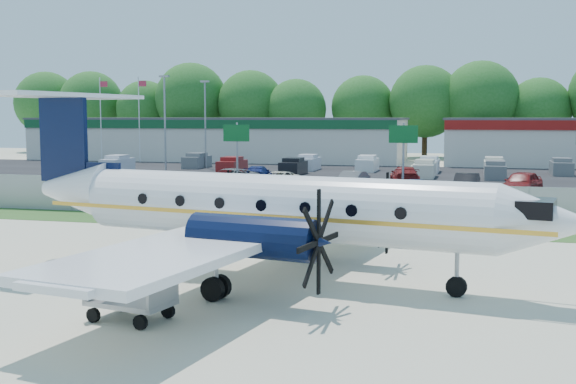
# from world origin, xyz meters

# --- Properties ---
(ground) EXTENTS (170.00, 170.00, 0.00)m
(ground) POSITION_xyz_m (0.00, 0.00, 0.00)
(ground) COLOR beige
(ground) RESTS_ON ground
(grass_verge) EXTENTS (170.00, 4.00, 0.02)m
(grass_verge) POSITION_xyz_m (0.00, 12.00, 0.01)
(grass_verge) COLOR #2D561E
(grass_verge) RESTS_ON ground
(access_road) EXTENTS (170.00, 8.00, 0.02)m
(access_road) POSITION_xyz_m (0.00, 19.00, 0.01)
(access_road) COLOR black
(access_road) RESTS_ON ground
(parking_lot) EXTENTS (170.00, 32.00, 0.02)m
(parking_lot) POSITION_xyz_m (0.00, 40.00, 0.01)
(parking_lot) COLOR black
(parking_lot) RESTS_ON ground
(perimeter_fence) EXTENTS (120.00, 0.06, 1.99)m
(perimeter_fence) POSITION_xyz_m (0.00, 14.00, 1.00)
(perimeter_fence) COLOR gray
(perimeter_fence) RESTS_ON ground
(building_west) EXTENTS (46.40, 12.40, 5.24)m
(building_west) POSITION_xyz_m (-24.00, 61.98, 2.63)
(building_west) COLOR silver
(building_west) RESTS_ON ground
(sign_left) EXTENTS (1.80, 0.26, 5.00)m
(sign_left) POSITION_xyz_m (-8.00, 22.91, 3.61)
(sign_left) COLOR gray
(sign_left) RESTS_ON ground
(sign_mid) EXTENTS (1.80, 0.26, 5.00)m
(sign_mid) POSITION_xyz_m (3.00, 22.91, 3.61)
(sign_mid) COLOR gray
(sign_mid) RESTS_ON ground
(flagpole_west) EXTENTS (1.06, 0.12, 10.00)m
(flagpole_west) POSITION_xyz_m (-35.92, 55.00, 5.64)
(flagpole_west) COLOR white
(flagpole_west) RESTS_ON ground
(flagpole_east) EXTENTS (1.06, 0.12, 10.00)m
(flagpole_east) POSITION_xyz_m (-30.92, 55.00, 5.64)
(flagpole_east) COLOR white
(flagpole_east) RESTS_ON ground
(light_pole_nw) EXTENTS (0.90, 0.35, 9.09)m
(light_pole_nw) POSITION_xyz_m (-20.00, 38.00, 5.23)
(light_pole_nw) COLOR gray
(light_pole_nw) RESTS_ON ground
(light_pole_sw) EXTENTS (0.90, 0.35, 9.09)m
(light_pole_sw) POSITION_xyz_m (-20.00, 48.00, 5.23)
(light_pole_sw) COLOR gray
(light_pole_sw) RESTS_ON ground
(tree_line) EXTENTS (112.00, 6.00, 14.00)m
(tree_line) POSITION_xyz_m (0.00, 74.00, 0.00)
(tree_line) COLOR #1E591A
(tree_line) RESTS_ON ground
(aircraft) EXTENTS (20.51, 20.13, 6.27)m
(aircraft) POSITION_xyz_m (0.81, 0.27, 2.42)
(aircraft) COLOR white
(aircraft) RESTS_ON ground
(pushback_tug) EXTENTS (2.30, 1.77, 1.16)m
(pushback_tug) POSITION_xyz_m (-3.38, 0.30, 0.56)
(pushback_tug) COLOR white
(pushback_tug) RESTS_ON ground
(baggage_cart_far) EXTENTS (2.40, 1.71, 1.15)m
(baggage_cart_far) POSITION_xyz_m (-1.27, -5.54, 0.53)
(baggage_cart_far) COLOR gray
(baggage_cart_far) RESTS_ON ground
(cone_starboard_wing) EXTENTS (0.43, 0.43, 0.62)m
(cone_starboard_wing) POSITION_xyz_m (2.80, 9.49, 0.29)
(cone_starboard_wing) COLOR #FF5308
(cone_starboard_wing) RESTS_ON ground
(road_car_mid) EXTENTS (5.05, 1.87, 1.65)m
(road_car_mid) POSITION_xyz_m (3.48, 20.14, 0.00)
(road_car_mid) COLOR navy
(road_car_mid) RESTS_ON ground
(parked_car_a) EXTENTS (4.14, 5.95, 1.51)m
(parked_car_a) POSITION_xyz_m (-10.47, 28.31, 0.00)
(parked_car_a) COLOR #595B5E
(parked_car_a) RESTS_ON ground
(parked_car_b) EXTENTS (2.78, 4.95, 1.31)m
(parked_car_b) POSITION_xyz_m (-6.84, 28.98, 0.00)
(parked_car_b) COLOR beige
(parked_car_b) RESTS_ON ground
(parked_car_c) EXTENTS (2.17, 4.53, 1.43)m
(parked_car_c) POSITION_xyz_m (-1.29, 29.02, 0.00)
(parked_car_c) COLOR #595B5E
(parked_car_c) RESTS_ON ground
(parked_car_d) EXTENTS (1.89, 4.56, 1.47)m
(parked_car_d) POSITION_xyz_m (6.81, 28.74, 0.00)
(parked_car_d) COLOR black
(parked_car_d) RESTS_ON ground
(parked_car_e) EXTENTS (3.45, 5.35, 1.70)m
(parked_car_e) POSITION_xyz_m (10.47, 28.85, 0.00)
(parked_car_e) COLOR maroon
(parked_car_e) RESTS_ON ground
(parked_car_f) EXTENTS (2.32, 4.66, 1.30)m
(parked_car_f) POSITION_xyz_m (-10.26, 34.96, 0.00)
(parked_car_f) COLOR navy
(parked_car_f) RESTS_ON ground
(parked_car_g) EXTENTS (2.95, 5.40, 1.48)m
(parked_car_g) POSITION_xyz_m (1.97, 34.72, 0.00)
(parked_car_g) COLOR maroon
(parked_car_g) RESTS_ON ground
(far_parking_rows) EXTENTS (56.00, 10.00, 1.60)m
(far_parking_rows) POSITION_xyz_m (0.00, 45.00, 0.00)
(far_parking_rows) COLOR gray
(far_parking_rows) RESTS_ON ground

